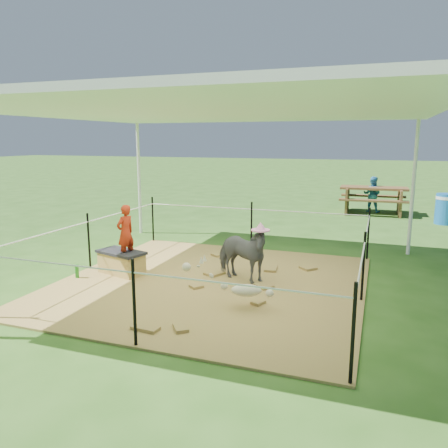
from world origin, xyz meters
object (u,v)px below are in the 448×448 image
(distant_person, at_px, (372,194))
(picnic_table_near, at_px, (373,200))
(green_bottle, at_px, (77,271))
(pony, at_px, (241,254))
(foal, at_px, (246,288))
(woman, at_px, (125,227))
(straw_bale, at_px, (122,263))
(trash_barrel, at_px, (446,209))

(distant_person, bearing_deg, picnic_table_near, 109.24)
(picnic_table_near, distance_m, distant_person, 0.29)
(green_bottle, bearing_deg, picnic_table_near, 62.59)
(pony, xyz_separation_m, foal, (0.41, -1.04, -0.16))
(woman, height_order, foal, woman)
(foal, bearing_deg, straw_bale, 145.14)
(picnic_table_near, bearing_deg, pony, -104.53)
(straw_bale, distance_m, pony, 2.03)
(woman, bearing_deg, picnic_table_near, 171.08)
(picnic_table_near, bearing_deg, foal, -100.39)
(picnic_table_near, relative_size, distant_person, 1.76)
(pony, distance_m, picnic_table_near, 7.88)
(woman, xyz_separation_m, picnic_table_near, (3.71, 7.95, -0.42))
(foal, xyz_separation_m, trash_barrel, (3.27, 7.55, 0.10))
(woman, relative_size, foal, 0.92)
(trash_barrel, bearing_deg, distant_person, 143.41)
(woman, xyz_separation_m, distant_person, (3.67, 8.19, -0.28))
(green_bottle, relative_size, distant_person, 0.19)
(straw_bale, xyz_separation_m, distant_person, (3.77, 8.19, 0.35))
(distant_person, bearing_deg, green_bottle, 73.85)
(pony, height_order, trash_barrel, pony)
(pony, height_order, picnic_table_near, pony)
(woman, height_order, pony, woman)
(trash_barrel, bearing_deg, green_bottle, -130.68)
(pony, distance_m, foal, 1.13)
(straw_bale, xyz_separation_m, woman, (0.10, 0.00, 0.63))
(woman, height_order, trash_barrel, woman)
(woman, distance_m, pony, 1.94)
(foal, xyz_separation_m, picnic_table_near, (1.41, 8.71, 0.10))
(picnic_table_near, bearing_deg, trash_barrel, -33.29)
(foal, height_order, trash_barrel, trash_barrel)
(woman, distance_m, picnic_table_near, 8.78)
(foal, relative_size, distant_person, 0.90)
(foal, distance_m, picnic_table_near, 8.83)
(straw_bale, height_order, picnic_table_near, picnic_table_near)
(green_bottle, height_order, foal, foal)
(woman, height_order, distant_person, woman)
(foal, xyz_separation_m, distant_person, (1.37, 8.96, 0.25))
(picnic_table_near, bearing_deg, green_bottle, -118.63)
(straw_bale, bearing_deg, picnic_table_near, 64.42)
(woman, relative_size, green_bottle, 4.32)
(woman, xyz_separation_m, foal, (2.30, -0.76, -0.52))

